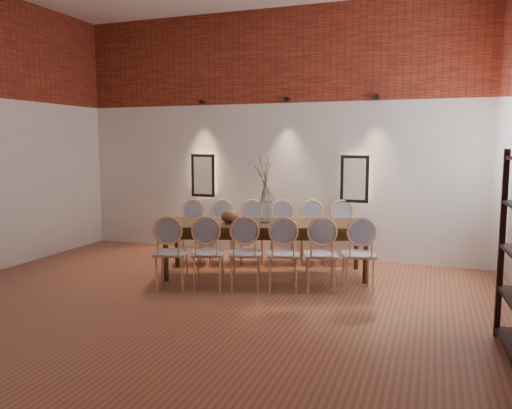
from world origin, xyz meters
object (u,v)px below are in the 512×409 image
(dining_table, at_px, (266,249))
(chair_far_d, at_px, (282,233))
(chair_near_a, at_px, (172,253))
(chair_far_e, at_px, (312,233))
(chair_near_b, at_px, (208,253))
(vase, at_px, (265,212))
(chair_far_b, at_px, (221,232))
(chair_far_c, at_px, (252,233))
(bowl, at_px, (229,216))
(book, at_px, (242,219))
(chair_near_e, at_px, (320,254))
(chair_near_f, at_px, (358,254))
(chair_near_d, at_px, (283,254))
(chair_near_c, at_px, (246,253))
(chair_far_f, at_px, (343,233))
(chair_far_a, at_px, (191,232))

(dining_table, xyz_separation_m, chair_far_d, (0.01, 0.77, 0.09))
(chair_near_a, relative_size, chair_far_e, 1.00)
(chair_near_a, bearing_deg, chair_far_e, 37.92)
(chair_near_b, relative_size, vase, 3.13)
(dining_table, bearing_deg, chair_far_b, 133.91)
(chair_far_c, height_order, chair_far_e, same)
(bowl, xyz_separation_m, book, (0.08, 0.28, -0.07))
(chair_near_e, bearing_deg, chair_far_b, 133.91)
(chair_near_b, bearing_deg, chair_near_a, 180.00)
(chair_far_e, bearing_deg, chair_near_f, 107.79)
(chair_near_d, relative_size, chair_far_c, 1.00)
(vase, distance_m, bowl, 0.50)
(chair_near_d, xyz_separation_m, vase, (-0.45, 0.63, 0.43))
(chair_near_b, distance_m, chair_near_d, 0.94)
(chair_near_f, bearing_deg, chair_near_a, -180.00)
(chair_near_a, bearing_deg, chair_near_e, 0.00)
(chair_near_a, bearing_deg, book, 47.94)
(chair_near_e, distance_m, bowl, 1.44)
(chair_near_b, xyz_separation_m, chair_near_c, (0.45, 0.14, 0.00))
(chair_far_b, distance_m, chair_far_f, 1.89)
(chair_near_c, bearing_deg, chair_near_a, -180.00)
(chair_far_d, distance_m, vase, 0.89)
(chair_near_a, relative_size, bowl, 3.92)
(dining_table, xyz_separation_m, chair_near_a, (-0.91, -1.05, 0.09))
(chair_near_c, height_order, chair_far_e, same)
(chair_near_a, bearing_deg, chair_far_a, 90.00)
(chair_far_c, bearing_deg, chair_near_d, 107.79)
(chair_far_f, relative_size, book, 3.62)
(chair_near_d, relative_size, chair_far_b, 1.00)
(chair_far_c, bearing_deg, chair_far_d, 180.00)
(chair_near_a, relative_size, chair_near_e, 1.00)
(dining_table, relative_size, chair_far_d, 3.01)
(chair_near_c, bearing_deg, dining_table, 72.21)
(chair_far_c, bearing_deg, chair_far_b, 0.00)
(dining_table, height_order, chair_far_e, chair_far_e)
(chair_far_d, xyz_separation_m, book, (-0.39, -0.69, 0.30))
(chair_far_a, relative_size, chair_far_f, 1.00)
(chair_near_d, height_order, chair_far_f, same)
(chair_far_b, xyz_separation_m, chair_far_e, (1.35, 0.42, 0.00))
(dining_table, height_order, chair_near_b, chair_near_b)
(chair_near_e, bearing_deg, bowl, 150.49)
(dining_table, height_order, chair_near_d, chair_near_d)
(chair_near_a, height_order, chair_near_f, same)
(chair_near_f, relative_size, chair_far_a, 1.00)
(chair_far_f, distance_m, bowl, 1.89)
(chair_near_b, xyz_separation_m, chair_far_d, (0.47, 1.68, 0.00))
(chair_near_e, relative_size, chair_near_f, 1.00)
(bowl, bearing_deg, vase, 23.02)
(chair_near_e, bearing_deg, chair_far_d, 107.79)
(chair_far_e, bearing_deg, bowl, 32.97)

